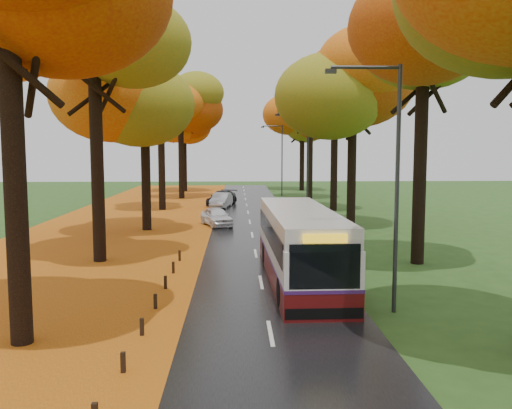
{
  "coord_description": "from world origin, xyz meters",
  "views": [
    {
      "loc": [
        -0.97,
        -9.19,
        5.36
      ],
      "look_at": [
        0.0,
        17.52,
        2.6
      ],
      "focal_mm": 38.0,
      "sensor_mm": 36.0,
      "label": 1
    }
  ],
  "objects": [
    {
      "name": "bollard_row",
      "position": [
        -3.7,
        4.7,
        0.26
      ],
      "size": [
        0.11,
        23.51,
        0.52
      ],
      "color": "black",
      "rests_on": "ground"
    },
    {
      "name": "car_silver",
      "position": [
        -2.35,
        39.7,
        0.71
      ],
      "size": [
        2.09,
        4.23,
        1.33
      ],
      "primitive_type": "imported",
      "rotation": [
        0.0,
        0.0,
        -0.17
      ],
      "color": "#93959A",
      "rests_on": "road"
    },
    {
      "name": "trees_right",
      "position": [
        7.19,
        26.91,
        9.69
      ],
      "size": [
        9.3,
        74.2,
        13.96
      ],
      "color": "black",
      "rests_on": "ground"
    },
    {
      "name": "streetlamp_mid",
      "position": [
        3.95,
        30.0,
        4.71
      ],
      "size": [
        2.45,
        0.18,
        8.0
      ],
      "color": "#333538",
      "rests_on": "ground"
    },
    {
      "name": "road",
      "position": [
        0.0,
        25.0,
        0.02
      ],
      "size": [
        6.5,
        90.0,
        0.04
      ],
      "primitive_type": "cube",
      "color": "black",
      "rests_on": "ground"
    },
    {
      "name": "streetlamp_near",
      "position": [
        3.95,
        8.0,
        4.71
      ],
      "size": [
        2.45,
        0.18,
        8.0
      ],
      "color": "#333538",
      "rests_on": "ground"
    },
    {
      "name": "car_white",
      "position": [
        -2.35,
        28.06,
        0.68
      ],
      "size": [
        2.67,
        4.03,
        1.28
      ],
      "primitive_type": "imported",
      "rotation": [
        0.0,
        0.0,
        0.34
      ],
      "color": "white",
      "rests_on": "road"
    },
    {
      "name": "leaf_drift",
      "position": [
        -3.05,
        25.0,
        0.04
      ],
      "size": [
        0.9,
        90.0,
        0.01
      ],
      "primitive_type": "cube",
      "color": "orange",
      "rests_on": "road"
    },
    {
      "name": "centre_line",
      "position": [
        0.0,
        25.0,
        0.04
      ],
      "size": [
        0.12,
        90.0,
        0.01
      ],
      "primitive_type": "cube",
      "color": "silver",
      "rests_on": "road"
    },
    {
      "name": "car_dark",
      "position": [
        -2.35,
        41.97,
        0.71
      ],
      "size": [
        3.22,
        5.0,
        1.35
      ],
      "primitive_type": "imported",
      "rotation": [
        0.0,
        0.0,
        -0.31
      ],
      "color": "black",
      "rests_on": "road"
    },
    {
      "name": "leaf_verge",
      "position": [
        -9.0,
        25.0,
        0.01
      ],
      "size": [
        12.0,
        90.0,
        0.02
      ],
      "primitive_type": "cube",
      "color": "#8D300C",
      "rests_on": "ground"
    },
    {
      "name": "trees_left",
      "position": [
        -7.18,
        27.06,
        9.53
      ],
      "size": [
        9.2,
        74.0,
        13.88
      ],
      "color": "black",
      "rests_on": "ground"
    },
    {
      "name": "streetlamp_far",
      "position": [
        3.95,
        52.0,
        4.71
      ],
      "size": [
        2.45,
        0.18,
        8.0
      ],
      "color": "#333538",
      "rests_on": "ground"
    },
    {
      "name": "bus",
      "position": [
        1.59,
        12.33,
        1.55
      ],
      "size": [
        2.76,
        11.03,
        2.89
      ],
      "rotation": [
        0.0,
        0.0,
        0.02
      ],
      "color": "#4F0C0C",
      "rests_on": "road"
    }
  ]
}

